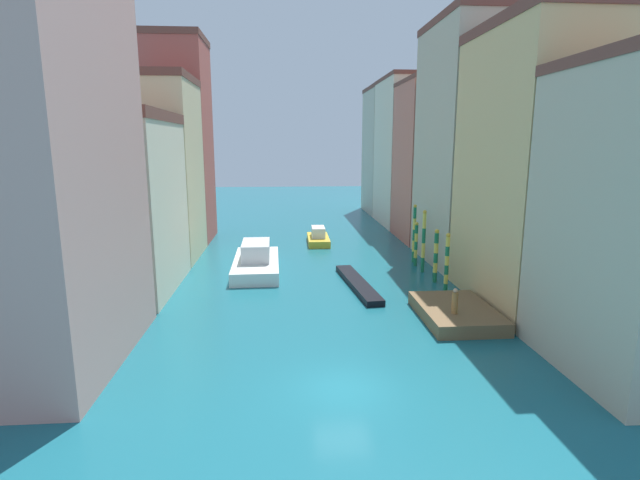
{
  "coord_description": "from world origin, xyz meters",
  "views": [
    {
      "loc": [
        -2.47,
        -19.47,
        10.56
      ],
      "look_at": [
        0.98,
        25.83,
        1.5
      ],
      "focal_mm": 27.32,
      "sensor_mm": 36.0,
      "label": 1
    }
  ],
  "objects_px": {
    "person_on_dock": "(455,302)",
    "mooring_pole_4": "(414,233)",
    "mooring_pole_1": "(436,255)",
    "gondola_black": "(358,284)",
    "motorboat_0": "(318,237)",
    "mooring_pole_0": "(447,263)",
    "vaporetto_white": "(256,261)",
    "mooring_pole_2": "(424,241)",
    "mooring_pole_3": "(416,244)",
    "waterfront_dock": "(456,313)"
  },
  "relations": [
    {
      "from": "mooring_pole_2",
      "to": "gondola_black",
      "type": "xyz_separation_m",
      "value": [
        -6.02,
        -3.71,
        -2.44
      ]
    },
    {
      "from": "mooring_pole_0",
      "to": "mooring_pole_4",
      "type": "relative_size",
      "value": 0.83
    },
    {
      "from": "mooring_pole_2",
      "to": "motorboat_0",
      "type": "xyz_separation_m",
      "value": [
        -7.8,
        12.57,
        -2.04
      ]
    },
    {
      "from": "mooring_pole_3",
      "to": "mooring_pole_1",
      "type": "bearing_deg",
      "value": -88.45
    },
    {
      "from": "mooring_pole_0",
      "to": "vaporetto_white",
      "type": "distance_m",
      "value": 15.65
    },
    {
      "from": "mooring_pole_0",
      "to": "mooring_pole_4",
      "type": "distance_m",
      "value": 9.22
    },
    {
      "from": "mooring_pole_1",
      "to": "gondola_black",
      "type": "xyz_separation_m",
      "value": [
        -6.13,
        -0.72,
        -1.92
      ]
    },
    {
      "from": "mooring_pole_2",
      "to": "mooring_pole_1",
      "type": "bearing_deg",
      "value": -87.95
    },
    {
      "from": "mooring_pole_2",
      "to": "vaporetto_white",
      "type": "relative_size",
      "value": 0.54
    },
    {
      "from": "mooring_pole_0",
      "to": "gondola_black",
      "type": "relative_size",
      "value": 0.45
    },
    {
      "from": "motorboat_0",
      "to": "waterfront_dock",
      "type": "bearing_deg",
      "value": -74.02
    },
    {
      "from": "mooring_pole_2",
      "to": "mooring_pole_3",
      "type": "distance_m",
      "value": 2.22
    },
    {
      "from": "waterfront_dock",
      "to": "motorboat_0",
      "type": "height_order",
      "value": "motorboat_0"
    },
    {
      "from": "vaporetto_white",
      "to": "gondola_black",
      "type": "xyz_separation_m",
      "value": [
        7.81,
        -5.12,
        -0.64
      ]
    },
    {
      "from": "waterfront_dock",
      "to": "mooring_pole_0",
      "type": "xyz_separation_m",
      "value": [
        1.09,
        5.24,
        1.83
      ]
    },
    {
      "from": "mooring_pole_2",
      "to": "gondola_black",
      "type": "relative_size",
      "value": 0.53
    },
    {
      "from": "mooring_pole_0",
      "to": "person_on_dock",
      "type": "bearing_deg",
      "value": -104.49
    },
    {
      "from": "mooring_pole_3",
      "to": "motorboat_0",
      "type": "bearing_deg",
      "value": 126.62
    },
    {
      "from": "mooring_pole_1",
      "to": "motorboat_0",
      "type": "distance_m",
      "value": 17.53
    },
    {
      "from": "person_on_dock",
      "to": "mooring_pole_0",
      "type": "relative_size",
      "value": 0.35
    },
    {
      "from": "person_on_dock",
      "to": "mooring_pole_1",
      "type": "relative_size",
      "value": 0.37
    },
    {
      "from": "person_on_dock",
      "to": "mooring_pole_1",
      "type": "distance_m",
      "value": 9.37
    },
    {
      "from": "mooring_pole_0",
      "to": "vaporetto_white",
      "type": "bearing_deg",
      "value": 152.76
    },
    {
      "from": "mooring_pole_4",
      "to": "gondola_black",
      "type": "bearing_deg",
      "value": -130.61
    },
    {
      "from": "mooring_pole_2",
      "to": "vaporetto_white",
      "type": "xyz_separation_m",
      "value": [
        -13.83,
        1.4,
        -1.8
      ]
    },
    {
      "from": "mooring_pole_1",
      "to": "mooring_pole_2",
      "type": "xyz_separation_m",
      "value": [
        -0.11,
        2.99,
        0.53
      ]
    },
    {
      "from": "mooring_pole_0",
      "to": "mooring_pole_1",
      "type": "bearing_deg",
      "value": 88.52
    },
    {
      "from": "mooring_pole_4",
      "to": "motorboat_0",
      "type": "height_order",
      "value": "mooring_pole_4"
    },
    {
      "from": "person_on_dock",
      "to": "vaporetto_white",
      "type": "distance_m",
      "value": 18.27
    },
    {
      "from": "mooring_pole_2",
      "to": "person_on_dock",
      "type": "bearing_deg",
      "value": -97.62
    },
    {
      "from": "mooring_pole_3",
      "to": "mooring_pole_4",
      "type": "bearing_deg",
      "value": 82.61
    },
    {
      "from": "person_on_dock",
      "to": "mooring_pole_3",
      "type": "distance_m",
      "value": 14.39
    },
    {
      "from": "motorboat_0",
      "to": "mooring_pole_1",
      "type": "bearing_deg",
      "value": -63.06
    },
    {
      "from": "waterfront_dock",
      "to": "mooring_pole_0",
      "type": "bearing_deg",
      "value": 78.21
    },
    {
      "from": "person_on_dock",
      "to": "motorboat_0",
      "type": "xyz_separation_m",
      "value": [
        -6.17,
        24.75,
        -0.88
      ]
    },
    {
      "from": "gondola_black",
      "to": "motorboat_0",
      "type": "height_order",
      "value": "motorboat_0"
    },
    {
      "from": "vaporetto_white",
      "to": "mooring_pole_1",
      "type": "bearing_deg",
      "value": -17.52
    },
    {
      "from": "person_on_dock",
      "to": "mooring_pole_4",
      "type": "relative_size",
      "value": 0.29
    },
    {
      "from": "mooring_pole_1",
      "to": "mooring_pole_2",
      "type": "bearing_deg",
      "value": 92.05
    },
    {
      "from": "waterfront_dock",
      "to": "mooring_pole_2",
      "type": "distance_m",
      "value": 11.26
    },
    {
      "from": "mooring_pole_0",
      "to": "mooring_pole_1",
      "type": "height_order",
      "value": "mooring_pole_0"
    },
    {
      "from": "person_on_dock",
      "to": "mooring_pole_4",
      "type": "height_order",
      "value": "mooring_pole_4"
    },
    {
      "from": "mooring_pole_4",
      "to": "mooring_pole_3",
      "type": "bearing_deg",
      "value": -97.39
    },
    {
      "from": "mooring_pole_0",
      "to": "mooring_pole_3",
      "type": "xyz_separation_m",
      "value": [
        -0.07,
        7.85,
        -0.24
      ]
    },
    {
      "from": "mooring_pole_4",
      "to": "vaporetto_white",
      "type": "height_order",
      "value": "mooring_pole_4"
    },
    {
      "from": "person_on_dock",
      "to": "mooring_pole_1",
      "type": "height_order",
      "value": "mooring_pole_1"
    },
    {
      "from": "mooring_pole_0",
      "to": "mooring_pole_1",
      "type": "distance_m",
      "value": 2.74
    },
    {
      "from": "mooring_pole_1",
      "to": "mooring_pole_4",
      "type": "relative_size",
      "value": 0.79
    },
    {
      "from": "gondola_black",
      "to": "mooring_pole_1",
      "type": "bearing_deg",
      "value": 6.7
    },
    {
      "from": "waterfront_dock",
      "to": "gondola_black",
      "type": "distance_m",
      "value": 8.8
    }
  ]
}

